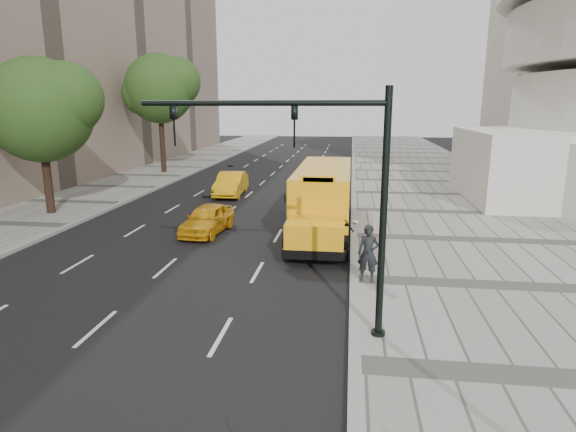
# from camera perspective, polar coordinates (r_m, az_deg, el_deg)

# --- Properties ---
(ground) EXTENTS (140.00, 140.00, 0.00)m
(ground) POSITION_cam_1_polar(r_m,az_deg,el_deg) (22.87, -7.41, -2.11)
(ground) COLOR black
(ground) RESTS_ON ground
(sidewalk_museum) EXTENTS (12.00, 140.00, 0.15)m
(sidewalk_museum) POSITION_cam_1_polar(r_m,az_deg,el_deg) (22.97, 22.96, -2.81)
(sidewalk_museum) COLOR gray
(sidewalk_museum) RESTS_ON ground
(sidewalk_far) EXTENTS (6.00, 140.00, 0.15)m
(sidewalk_far) POSITION_cam_1_polar(r_m,az_deg,el_deg) (27.76, -29.95, -0.91)
(sidewalk_far) COLOR gray
(sidewalk_far) RESTS_ON ground
(curb_museum) EXTENTS (0.30, 140.00, 0.15)m
(curb_museum) POSITION_cam_1_polar(r_m,az_deg,el_deg) (22.11, 7.81, -2.46)
(curb_museum) COLOR gray
(curb_museum) RESTS_ON ground
(curb_far) EXTENTS (0.30, 140.00, 0.15)m
(curb_far) POSITION_cam_1_polar(r_m,az_deg,el_deg) (26.05, -24.69, -1.17)
(curb_far) COLOR gray
(curb_far) RESTS_ON ground
(tree_b) EXTENTS (6.14, 5.46, 8.39)m
(tree_b) POSITION_cam_1_polar(r_m,az_deg,el_deg) (28.83, -27.19, 11.19)
(tree_b) COLOR black
(tree_b) RESTS_ON ground
(tree_c) EXTENTS (6.51, 5.79, 10.11)m
(tree_c) POSITION_cam_1_polar(r_m,az_deg,el_deg) (43.35, -14.89, 14.44)
(tree_c) COLOR black
(tree_c) RESTS_ON ground
(school_bus) EXTENTS (2.96, 11.56, 3.19)m
(school_bus) POSITION_cam_1_polar(r_m,az_deg,el_deg) (23.42, 4.25, 2.76)
(school_bus) COLOR #FFAE15
(school_bus) RESTS_ON ground
(taxi_near) EXTENTS (1.97, 4.14, 1.36)m
(taxi_near) POSITION_cam_1_polar(r_m,az_deg,el_deg) (22.98, -9.55, -0.36)
(taxi_near) COLOR orange
(taxi_near) RESTS_ON ground
(taxi_far) EXTENTS (1.87, 4.74, 1.54)m
(taxi_far) POSITION_cam_1_polar(r_m,az_deg,el_deg) (32.34, -6.77, 3.80)
(taxi_far) COLOR orange
(taxi_far) RESTS_ON ground
(pedestrian) EXTENTS (0.77, 0.57, 1.94)m
(pedestrian) POSITION_cam_1_polar(r_m,az_deg,el_deg) (16.29, 9.49, -4.39)
(pedestrian) COLOR black
(pedestrian) RESTS_ON sidewalk_museum
(traffic_signal) EXTENTS (6.18, 0.36, 6.40)m
(traffic_signal) POSITION_cam_1_polar(r_m,az_deg,el_deg) (11.82, 4.57, 3.91)
(traffic_signal) COLOR black
(traffic_signal) RESTS_ON ground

